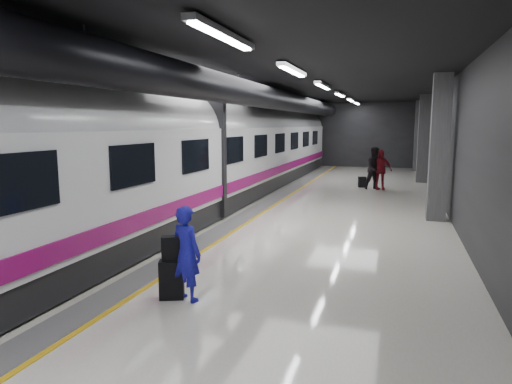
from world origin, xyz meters
The scene contains 9 objects.
ground centered at (0.00, 0.00, 0.00)m, with size 40.00×40.00×0.00m, color white.
platform_hall centered at (-0.29, 0.96, 3.54)m, with size 10.02×40.02×4.51m.
train centered at (-3.25, 0.00, 2.07)m, with size 3.05×38.00×4.05m.
traveler_main centered at (0.02, -6.35, 0.82)m, with size 0.60×0.39×1.63m, color #221BCD.
suitcase_main centered at (-0.26, -6.36, 0.33)m, with size 0.41×0.26×0.67m, color black.
shoulder_bag centered at (-0.27, -6.34, 0.88)m, with size 0.31×0.17×0.42m, color black.
traveler_far_a centered at (2.37, 8.41, 0.98)m, with size 0.95×0.74×1.96m, color black.
traveler_far_b centered at (2.58, 8.53, 0.92)m, with size 1.07×0.45×1.83m, color maroon.
suitcase_far centered at (1.75, 9.05, 0.25)m, with size 0.35×0.22×0.51m, color black.
Camera 1 is at (3.36, -13.10, 2.96)m, focal length 32.00 mm.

